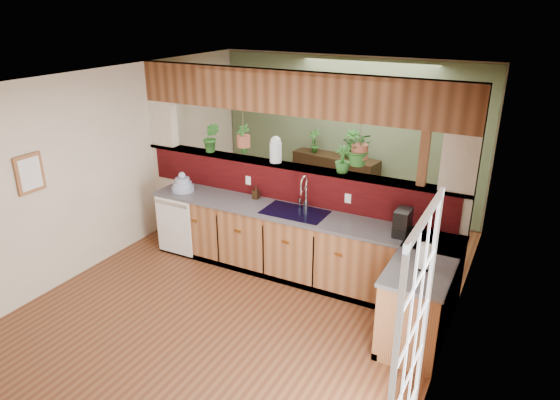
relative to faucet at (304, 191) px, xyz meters
The scene contains 28 objects.
ground 1.64m from the faucet, 105.15° to the right, with size 4.60×7.00×0.01m, color brown.
ceiling 1.87m from the faucet, 105.15° to the right, with size 4.60×7.00×0.01m, color brown.
wall_back 2.39m from the faucet, 97.37° to the left, with size 4.60×0.02×2.60m, color beige.
wall_left 2.85m from the faucet, 156.53° to the right, with size 0.02×7.00×2.60m, color beige.
wall_right 2.30m from the faucet, 29.58° to the right, with size 0.02×7.00×2.60m, color beige.
pass_through_partition 0.35m from the faucet, 142.02° to the left, with size 4.60×0.21×2.60m.
pass_through_ledge 0.44m from the faucet, 144.51° to the left, with size 4.60×0.21×0.04m, color brown.
header_beam 1.24m from the faucet, 144.51° to the left, with size 4.60×0.15×0.55m, color brown.
sage_backwall 2.37m from the faucet, 97.43° to the left, with size 4.55×0.02×2.55m, color #5A6E4B.
countertop 0.91m from the faucet, 26.34° to the right, with size 4.14×1.52×0.90m.
dishwasher 1.97m from the faucet, 165.29° to the right, with size 0.58×0.03×0.82m.
navy_sink 0.36m from the faucet, 109.80° to the right, with size 0.82×0.50×0.18m.
french_door 3.13m from the faucet, 51.08° to the right, with size 0.06×1.02×2.16m, color white.
framed_print 3.25m from the faucet, 143.17° to the right, with size 0.04×0.35×0.45m.
faucet is the anchor object (origin of this frame).
dish_stack 1.81m from the faucet, behind, with size 0.32×0.32×0.28m.
soap_dispenser 0.75m from the faucet, behind, with size 0.08×0.08×0.18m, color #3A2615.
coffee_maker 1.33m from the faucet, ahead, with size 0.16×0.28×0.31m.
paper_towel 1.92m from the faucet, 26.61° to the right, with size 0.14×0.14×0.29m.
glass_jar 0.71m from the faucet, 157.65° to the left, with size 0.16×0.16×0.36m.
ledge_plant_left 1.64m from the faucet, behind, with size 0.23×0.19×0.43m, color #245A1F.
ledge_plant_right 0.63m from the faucet, 27.91° to the left, with size 0.19×0.19×0.34m, color #245A1F.
hanging_plant_a 1.23m from the faucet, 168.01° to the left, with size 0.24×0.19×0.52m.
hanging_plant_b 1.02m from the faucet, 19.26° to the left, with size 0.40×0.35×0.56m.
shelving_console 2.25m from the faucet, 100.93° to the left, with size 1.49×0.40×0.99m, color black.
shelf_plant_a 2.27m from the faucet, 110.88° to the left, with size 0.21×0.14×0.40m, color #245A1F.
shelf_plant_b 2.12m from the faucet, 93.92° to the left, with size 0.26×0.26×0.46m, color #245A1F.
floor_plant 1.77m from the faucet, 47.43° to the left, with size 0.73×0.63×0.81m, color #245A1F.
Camera 1 is at (2.79, -4.26, 3.38)m, focal length 32.00 mm.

